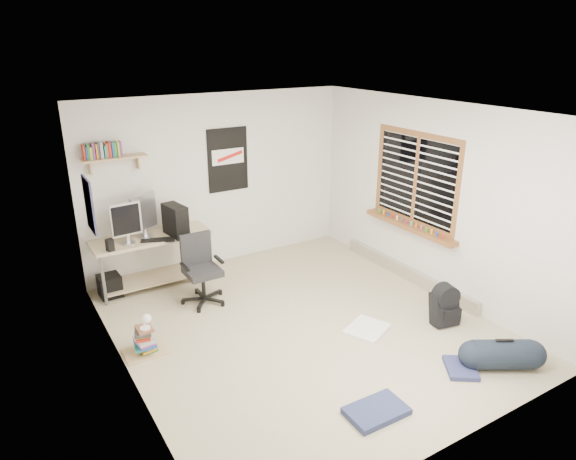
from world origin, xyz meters
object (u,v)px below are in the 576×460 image
desk (153,259)px  backpack (444,309)px  office_chair (202,267)px  book_stack (144,340)px  duffel_bag (502,356)px

desk → backpack: size_ratio=3.86×
office_chair → book_stack: size_ratio=2.13×
backpack → duffel_bag: 0.94m
desk → duffel_bag: size_ratio=2.59×
desk → backpack: desk is taller
office_chair → book_stack: bearing=-142.7°
desk → book_stack: (-0.61, -1.58, -0.21)m
office_chair → book_stack: (-0.99, -0.73, -0.34)m
office_chair → backpack: size_ratio=2.23×
backpack → duffel_bag: (-0.15, -0.93, -0.06)m
office_chair → desk: bearing=114.9°
desk → office_chair: size_ratio=1.74×
office_chair → book_stack: office_chair is taller
desk → office_chair: bearing=-86.5°
office_chair → duffel_bag: size_ratio=1.49×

